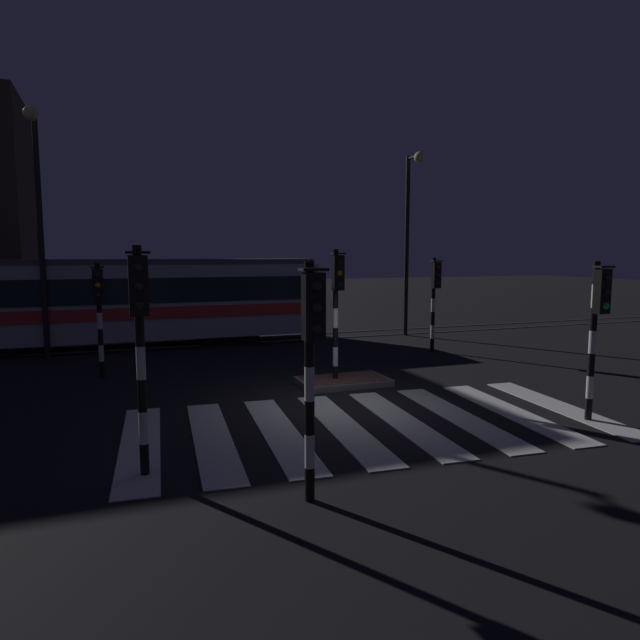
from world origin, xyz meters
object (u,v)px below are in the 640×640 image
(traffic_light_kerb_mid_left, at_px, (312,346))
(tram, at_px, (111,300))
(street_lamp_trackside_left, at_px, (38,207))
(traffic_light_median_centre, at_px, (337,296))
(traffic_light_corner_near_right, at_px, (597,317))
(street_lamp_trackside_right, at_px, (410,223))
(traffic_light_corner_near_left, at_px, (140,327))
(traffic_light_corner_far_right, at_px, (435,290))
(traffic_light_corner_far_left, at_px, (99,303))

(traffic_light_kerb_mid_left, xyz_separation_m, tram, (-2.55, 14.84, -0.47))
(street_lamp_trackside_left, bearing_deg, traffic_light_median_centre, -42.25)
(traffic_light_corner_near_right, height_order, street_lamp_trackside_right, street_lamp_trackside_right)
(street_lamp_trackside_right, distance_m, tram, 12.09)
(street_lamp_trackside_right, bearing_deg, traffic_light_kerb_mid_left, -123.76)
(street_lamp_trackside_left, xyz_separation_m, street_lamp_trackside_right, (13.73, 0.37, -0.24))
(street_lamp_trackside_left, bearing_deg, traffic_light_corner_near_right, -45.87)
(tram, bearing_deg, traffic_light_median_centre, -56.96)
(traffic_light_corner_near_left, height_order, street_lamp_trackside_right, street_lamp_trackside_right)
(traffic_light_median_centre, relative_size, traffic_light_kerb_mid_left, 1.06)
(traffic_light_corner_near_left, height_order, tram, tram)
(traffic_light_corner_far_right, relative_size, traffic_light_median_centre, 0.93)
(traffic_light_corner_far_left, xyz_separation_m, traffic_light_corner_near_left, (0.73, -7.75, 0.25))
(traffic_light_corner_near_right, bearing_deg, traffic_light_kerb_mid_left, -166.62)
(traffic_light_corner_near_left, distance_m, street_lamp_trackside_right, 16.53)
(traffic_light_corner_far_right, height_order, traffic_light_median_centre, traffic_light_median_centre)
(traffic_light_kerb_mid_left, relative_size, street_lamp_trackside_right, 0.45)
(traffic_light_corner_near_right, xyz_separation_m, tram, (-9.25, 13.25, -0.44))
(traffic_light_corner_far_left, relative_size, street_lamp_trackside_left, 0.40)
(traffic_light_corner_near_right, height_order, traffic_light_kerb_mid_left, traffic_light_kerb_mid_left)
(street_lamp_trackside_left, height_order, tram, street_lamp_trackside_left)
(traffic_light_corner_far_right, relative_size, traffic_light_corner_near_left, 0.92)
(traffic_light_corner_far_left, height_order, street_lamp_trackside_right, street_lamp_trackside_right)
(traffic_light_corner_near_left, height_order, street_lamp_trackside_left, street_lamp_trackside_left)
(traffic_light_corner_far_left, height_order, tram, tram)
(traffic_light_corner_near_left, xyz_separation_m, tram, (-0.42, 13.09, -0.62))
(traffic_light_corner_far_right, distance_m, traffic_light_corner_near_left, 13.04)
(traffic_light_kerb_mid_left, bearing_deg, traffic_light_corner_near_left, 140.50)
(traffic_light_corner_far_left, bearing_deg, street_lamp_trackside_left, 115.04)
(traffic_light_corner_near_left, bearing_deg, traffic_light_corner_near_right, -1.03)
(traffic_light_median_centre, bearing_deg, tram, 123.04)
(traffic_light_median_centre, height_order, traffic_light_corner_near_left, traffic_light_corner_near_left)
(traffic_light_corner_far_right, height_order, traffic_light_kerb_mid_left, traffic_light_kerb_mid_left)
(traffic_light_corner_near_right, height_order, traffic_light_corner_near_left, traffic_light_corner_near_left)
(traffic_light_corner_near_right, relative_size, street_lamp_trackside_right, 0.44)
(traffic_light_corner_far_left, relative_size, street_lamp_trackside_right, 0.43)
(traffic_light_median_centre, relative_size, street_lamp_trackside_left, 0.45)
(traffic_light_median_centre, bearing_deg, traffic_light_kerb_mid_left, -114.75)
(traffic_light_corner_far_left, bearing_deg, traffic_light_kerb_mid_left, -73.25)
(street_lamp_trackside_left, distance_m, street_lamp_trackside_right, 13.74)
(traffic_light_corner_far_left, bearing_deg, traffic_light_corner_near_left, -84.59)
(traffic_light_corner_far_right, height_order, traffic_light_corner_near_right, traffic_light_corner_far_right)
(traffic_light_median_centre, xyz_separation_m, traffic_light_corner_far_left, (-5.81, 3.11, -0.24))
(traffic_light_kerb_mid_left, bearing_deg, street_lamp_trackside_right, 56.24)
(traffic_light_corner_far_left, bearing_deg, street_lamp_trackside_right, 19.03)
(traffic_light_median_centre, xyz_separation_m, street_lamp_trackside_left, (-7.56, 6.87, 2.60))
(traffic_light_corner_far_left, xyz_separation_m, street_lamp_trackside_right, (11.98, 4.13, 2.60))
(street_lamp_trackside_left, bearing_deg, street_lamp_trackside_right, 1.56)
(street_lamp_trackside_right, bearing_deg, traffic_light_corner_near_right, -101.34)
(traffic_light_corner_far_right, distance_m, traffic_light_kerb_mid_left, 12.76)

